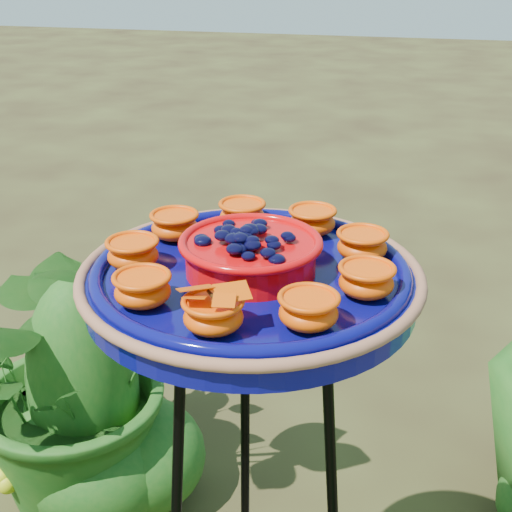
% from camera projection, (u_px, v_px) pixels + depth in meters
% --- Properties ---
extents(tripod_stand, '(0.42, 0.42, 0.93)m').
position_uv_depth(tripod_stand, '(251.00, 493.00, 1.19)').
color(tripod_stand, black).
rests_on(tripod_stand, ground).
extents(feeder_dish, '(0.59, 0.59, 0.11)m').
position_uv_depth(feeder_dish, '(251.00, 273.00, 1.02)').
color(feeder_dish, '#07085A').
rests_on(feeder_dish, tripod_stand).
extents(shrub_back_left, '(0.95, 0.91, 0.81)m').
position_uv_depth(shrub_back_left, '(81.00, 366.00, 1.83)').
color(shrub_back_left, '#195416').
rests_on(shrub_back_left, ground).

